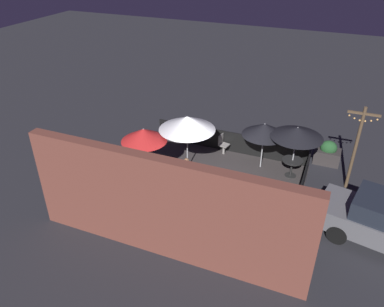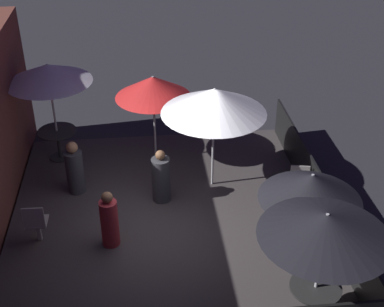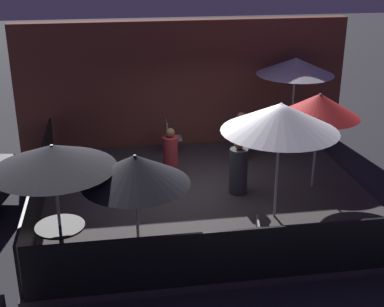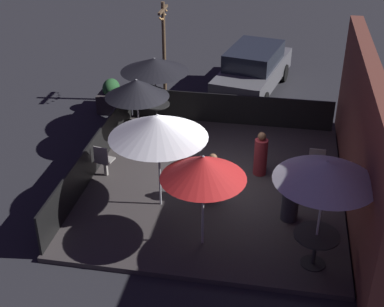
{
  "view_description": "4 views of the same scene",
  "coord_description": "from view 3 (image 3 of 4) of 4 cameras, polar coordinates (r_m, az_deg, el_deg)",
  "views": [
    {
      "loc": [
        -4.02,
        10.96,
        8.57
      ],
      "look_at": [
        0.61,
        -0.28,
        1.4
      ],
      "focal_mm": 35.0,
      "sensor_mm": 36.0,
      "label": 1
    },
    {
      "loc": [
        -8.77,
        0.4,
        7.02
      ],
      "look_at": [
        0.85,
        -0.63,
        1.15
      ],
      "focal_mm": 50.0,
      "sensor_mm": 36.0,
      "label": 2
    },
    {
      "loc": [
        -1.97,
        -10.24,
        5.26
      ],
      "look_at": [
        -0.28,
        0.29,
        1.01
      ],
      "focal_mm": 50.0,
      "sensor_mm": 36.0,
      "label": 3
    },
    {
      "loc": [
        11.4,
        1.48,
        7.46
      ],
      "look_at": [
        0.73,
        -0.44,
        1.33
      ],
      "focal_mm": 50.0,
      "sensor_mm": 36.0,
      "label": 4
    }
  ],
  "objects": [
    {
      "name": "patio_umbrella_2",
      "position": [
        11.69,
        13.42,
        5.02
      ],
      "size": [
        1.76,
        1.76,
        2.15
      ],
      "color": "#B2B2B7",
      "rests_on": "patio_deck"
    },
    {
      "name": "patio_chair_1",
      "position": [
        13.66,
        -2.24,
        1.8
      ],
      "size": [
        0.41,
        0.41,
        0.9
      ],
      "rotation": [
        0.0,
        0.0,
        -0.03
      ],
      "color": "gray",
      "rests_on": "patio_deck"
    },
    {
      "name": "patio_umbrella_1",
      "position": [
        13.81,
        10.98,
        9.12
      ],
      "size": [
        1.96,
        1.96,
        2.43
      ],
      "color": "#B2B2B7",
      "rests_on": "patio_deck"
    },
    {
      "name": "patio_umbrella_3",
      "position": [
        8.56,
        -6.07,
        -1.71
      ],
      "size": [
        1.77,
        1.77,
        2.0
      ],
      "color": "#B2B2B7",
      "rests_on": "patio_deck"
    },
    {
      "name": "patio_umbrella_4",
      "position": [
        10.12,
        9.41,
        3.83
      ],
      "size": [
        2.24,
        2.24,
        2.35
      ],
      "color": "#B2B2B7",
      "rests_on": "patio_deck"
    },
    {
      "name": "patio_deck",
      "position": [
        11.65,
        1.6,
        -4.78
      ],
      "size": [
        7.07,
        6.39,
        0.12
      ],
      "color": "#383333",
      "rests_on": "ground_plane"
    },
    {
      "name": "dining_table_0",
      "position": [
        9.3,
        -13.83,
        -8.31
      ],
      "size": [
        0.83,
        0.83,
        0.74
      ],
      "color": "black",
      "rests_on": "patio_deck"
    },
    {
      "name": "patron_2",
      "position": [
        13.37,
        5.25,
        1.58
      ],
      "size": [
        0.4,
        0.4,
        1.24
      ],
      "rotation": [
        0.0,
        0.0,
        3.18
      ],
      "color": "#333338",
      "rests_on": "patio_deck"
    },
    {
      "name": "patio_umbrella_0",
      "position": [
        8.7,
        -14.63,
        -0.37
      ],
      "size": [
        2.01,
        2.01,
        2.17
      ],
      "color": "#B2B2B7",
      "rests_on": "patio_deck"
    },
    {
      "name": "fence_side_left",
      "position": [
        11.36,
        -15.98,
        -3.42
      ],
      "size": [
        0.05,
        6.19,
        0.95
      ],
      "color": "black",
      "rests_on": "patio_deck"
    },
    {
      "name": "patio_chair_0",
      "position": [
        9.02,
        6.22,
        -9.44
      ],
      "size": [
        0.47,
        0.47,
        0.91
      ],
      "rotation": [
        0.0,
        0.0,
        2.94
      ],
      "color": "gray",
      "rests_on": "patio_deck"
    },
    {
      "name": "ground_plane",
      "position": [
        11.68,
        1.6,
        -5.04
      ],
      "size": [
        60.0,
        60.0,
        0.0
      ],
      "primitive_type": "plane",
      "color": "#26262B"
    },
    {
      "name": "fence_front",
      "position": [
        8.71,
        5.53,
        -10.76
      ],
      "size": [
        6.87,
        0.05,
        0.95
      ],
      "color": "black",
      "rests_on": "patio_deck"
    },
    {
      "name": "building_wall",
      "position": [
        14.26,
        -0.88,
        7.29
      ],
      "size": [
        8.67,
        0.36,
        3.41
      ],
      "color": "brown",
      "rests_on": "ground_plane"
    },
    {
      "name": "patron_1",
      "position": [
        12.32,
        -2.31,
        -0.2
      ],
      "size": [
        0.48,
        0.48,
        1.21
      ],
      "rotation": [
        0.0,
        0.0,
        5.54
      ],
      "color": "maroon",
      "rests_on": "patio_deck"
    },
    {
      "name": "dining_table_1",
      "position": [
        14.25,
        10.52,
        2.76
      ],
      "size": [
        0.92,
        0.92,
        0.75
      ],
      "color": "black",
      "rests_on": "patio_deck"
    },
    {
      "name": "patron_0",
      "position": [
        11.59,
        4.98,
        -1.73
      ],
      "size": [
        0.49,
        0.49,
        1.23
      ],
      "rotation": [
        0.0,
        0.0,
        4.99
      ],
      "color": "#333338",
      "rests_on": "patio_deck"
    }
  ]
}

